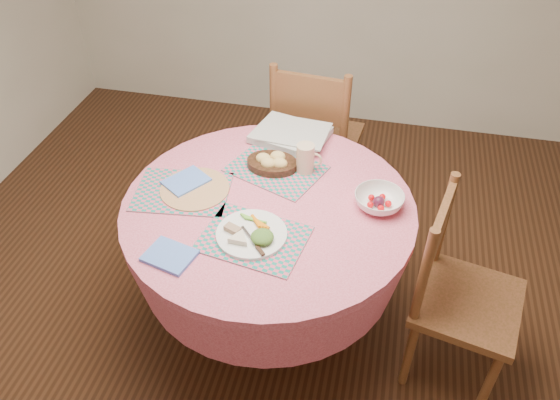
{
  "coord_description": "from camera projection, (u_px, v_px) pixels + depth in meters",
  "views": [
    {
      "loc": [
        0.43,
        -1.69,
        2.24
      ],
      "look_at": [
        0.05,
        0.0,
        0.78
      ],
      "focal_mm": 35.0,
      "sensor_mm": 36.0,
      "label": 1
    }
  ],
  "objects": [
    {
      "name": "chair_right",
      "position": [
        457.0,
        292.0,
        2.26
      ],
      "size": [
        0.5,
        0.51,
        0.94
      ],
      "rotation": [
        0.0,
        0.0,
        1.35
      ],
      "color": "brown",
      "rests_on": "ground"
    },
    {
      "name": "newspaper_stack",
      "position": [
        291.0,
        134.0,
        2.65
      ],
      "size": [
        0.4,
        0.34,
        0.04
      ],
      "rotation": [
        0.0,
        0.0,
        -0.24
      ],
      "color": "silver",
      "rests_on": "dining_table"
    },
    {
      "name": "chair_back",
      "position": [
        314.0,
        137.0,
        3.08
      ],
      "size": [
        0.51,
        0.49,
        1.01
      ],
      "rotation": [
        0.0,
        0.0,
        3.04
      ],
      "color": "brown",
      "rests_on": "ground"
    },
    {
      "name": "dinner_plate",
      "position": [
        253.0,
        234.0,
        2.12
      ],
      "size": [
        0.28,
        0.28,
        0.05
      ],
      "rotation": [
        0.0,
        0.0,
        -0.39
      ],
      "color": "white",
      "rests_on": "placemat_front"
    },
    {
      "name": "bread_bowl",
      "position": [
        272.0,
        162.0,
        2.46
      ],
      "size": [
        0.23,
        0.23,
        0.08
      ],
      "color": "black",
      "rests_on": "placemat_back"
    },
    {
      "name": "placemat_left",
      "position": [
        182.0,
        192.0,
        2.35
      ],
      "size": [
        0.43,
        0.35,
        0.01
      ],
      "primitive_type": "cube",
      "rotation": [
        0.0,
        0.0,
        0.12
      ],
      "color": "#167F70",
      "rests_on": "dining_table"
    },
    {
      "name": "latte_mug",
      "position": [
        306.0,
        158.0,
        2.42
      ],
      "size": [
        0.12,
        0.08,
        0.13
      ],
      "color": "beige",
      "rests_on": "placemat_back"
    },
    {
      "name": "fruit_bowl",
      "position": [
        379.0,
        201.0,
        2.26
      ],
      "size": [
        0.23,
        0.23,
        0.06
      ],
      "rotation": [
        0.0,
        0.0,
        -0.1
      ],
      "color": "white",
      "rests_on": "dining_table"
    },
    {
      "name": "dining_table",
      "position": [
        269.0,
        237.0,
        2.42
      ],
      "size": [
        1.24,
        1.24,
        0.75
      ],
      "color": "pink",
      "rests_on": "ground"
    },
    {
      "name": "placemat_front",
      "position": [
        254.0,
        238.0,
        2.13
      ],
      "size": [
        0.44,
        0.36,
        0.01
      ],
      "primitive_type": "cube",
      "rotation": [
        0.0,
        0.0,
        -0.17
      ],
      "color": "#167F70",
      "rests_on": "dining_table"
    },
    {
      "name": "napkin_near",
      "position": [
        170.0,
        256.0,
        2.05
      ],
      "size": [
        0.21,
        0.18,
        0.01
      ],
      "primitive_type": "cube",
      "rotation": [
        0.0,
        0.0,
        -0.25
      ],
      "color": "#567EDD",
      "rests_on": "dining_table"
    },
    {
      "name": "wicker_trivet",
      "position": [
        195.0,
        189.0,
        2.36
      ],
      "size": [
        0.3,
        0.3,
        0.01
      ],
      "primitive_type": "cylinder",
      "color": "#AA7749",
      "rests_on": "dining_table"
    },
    {
      "name": "placemat_back",
      "position": [
        276.0,
        169.0,
        2.47
      ],
      "size": [
        0.48,
        0.43,
        0.01
      ],
      "primitive_type": "cube",
      "rotation": [
        0.0,
        0.0,
        -0.37
      ],
      "color": "#167F70",
      "rests_on": "dining_table"
    },
    {
      "name": "ground",
      "position": [
        270.0,
        316.0,
        2.77
      ],
      "size": [
        4.0,
        4.0,
        0.0
      ],
      "primitive_type": "plane",
      "color": "#331C0F",
      "rests_on": "ground"
    },
    {
      "name": "napkin_far",
      "position": [
        186.0,
        181.0,
        2.39
      ],
      "size": [
        0.22,
        0.23,
        0.01
      ],
      "primitive_type": "cube",
      "rotation": [
        0.0,
        0.0,
        0.97
      ],
      "color": "#567EDD",
      "rests_on": "placemat_left"
    }
  ]
}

